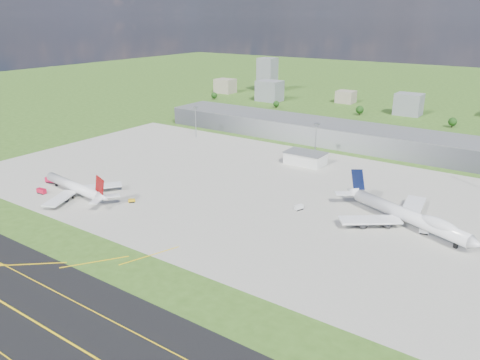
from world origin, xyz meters
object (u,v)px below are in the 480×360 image
Objects in this scene: airliner_blue_quad at (408,216)px; van_white_far at (424,232)px; fire_truck at (52,180)px; crash_tender at (42,191)px; airliner_red_twin at (76,188)px; tug_yellow at (132,201)px; van_white_near at (299,208)px.

van_white_far is (8.87, -3.76, -4.55)m from airliner_blue_quad.
crash_tender is at bearing -69.15° from fire_truck.
airliner_red_twin is 21.54m from crash_tender.
fire_truck is 1.42× the size of crash_tender.
airliner_red_twin is 35.65m from tug_yellow.
airliner_red_twin reaches higher than tug_yellow.
van_white_near is at bearing 172.74° from van_white_far.
crash_tender is 207.93m from van_white_far.
fire_truck is at bearing 129.13° from van_white_near.
airliner_red_twin is 13.43× the size of van_white_far.
van_white_far is at bearing 14.69° from crash_tender.
fire_truck reaches higher than van_white_near.
van_white_far is at bearing -1.40° from fire_truck.
tug_yellow is 91.35m from van_white_near.
airliner_blue_quad is at bearing -57.13° from van_white_near.
crash_tender is at bearing -174.51° from van_white_far.
crash_tender is 56.53m from tug_yellow.
airliner_red_twin is 15.52× the size of tug_yellow.
van_white_far is at bearing -154.41° from airliner_red_twin.
tug_yellow is 0.87× the size of van_white_far.
crash_tender is 1.04× the size of van_white_near.
tug_yellow is at bearing -174.88° from van_white_far.
fire_truck is at bearing -179.19° from van_white_far.
fire_truck is 214.18m from van_white_far.
airliner_blue_quad is 10.65m from van_white_far.
tug_yellow is at bearing -134.81° from airliner_blue_quad.
fire_truck reaches higher than crash_tender.
van_white_far is (176.61, 60.99, -3.51)m from airliner_red_twin.
van_white_near is (114.59, 53.18, -3.33)m from airliner_red_twin.
fire_truck is 1.78× the size of van_white_far.
van_white_near is (133.45, 63.08, -0.18)m from crash_tender.
airliner_red_twin reaches higher than fire_truck.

